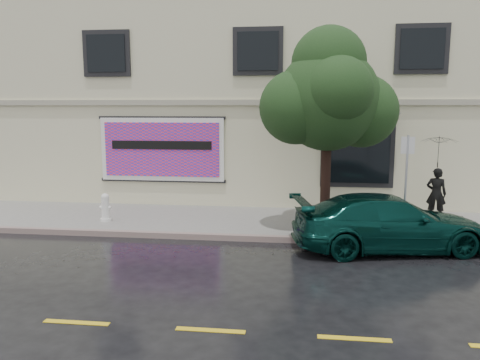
# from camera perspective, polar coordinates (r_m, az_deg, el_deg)

# --- Properties ---
(ground) EXTENTS (90.00, 90.00, 0.00)m
(ground) POSITION_cam_1_polar(r_m,az_deg,el_deg) (10.88, -0.20, -9.62)
(ground) COLOR black
(ground) RESTS_ON ground
(sidewalk) EXTENTS (20.00, 3.50, 0.15)m
(sidewalk) POSITION_cam_1_polar(r_m,az_deg,el_deg) (13.96, 1.48, -5.12)
(sidewalk) COLOR gray
(sidewalk) RESTS_ON ground
(curb) EXTENTS (20.00, 0.18, 0.16)m
(curb) POSITION_cam_1_polar(r_m,az_deg,el_deg) (12.28, 0.68, -7.08)
(curb) COLOR gray
(curb) RESTS_ON ground
(road_marking) EXTENTS (19.00, 0.12, 0.01)m
(road_marking) POSITION_cam_1_polar(r_m,az_deg,el_deg) (7.67, -3.63, -17.81)
(road_marking) COLOR gold
(road_marking) RESTS_ON ground
(building) EXTENTS (20.00, 8.12, 7.00)m
(building) POSITION_cam_1_polar(r_m,az_deg,el_deg) (19.27, 3.19, 9.01)
(building) COLOR beige
(building) RESTS_ON ground
(billboard) EXTENTS (4.30, 0.16, 2.20)m
(billboard) POSITION_cam_1_polar(r_m,az_deg,el_deg) (15.87, -9.51, 3.70)
(billboard) COLOR white
(billboard) RESTS_ON ground
(car) EXTENTS (4.95, 2.90, 1.35)m
(car) POSITION_cam_1_polar(r_m,az_deg,el_deg) (11.95, 17.68, -4.98)
(car) COLOR #072E29
(car) RESTS_ON ground
(pedestrian) EXTENTS (0.65, 0.53, 1.55)m
(pedestrian) POSITION_cam_1_polar(r_m,az_deg,el_deg) (14.95, 22.80, -1.56)
(pedestrian) COLOR black
(pedestrian) RESTS_ON sidewalk
(umbrella) EXTENTS (1.26, 1.26, 0.79)m
(umbrella) POSITION_cam_1_polar(r_m,az_deg,el_deg) (14.79, 23.07, 2.90)
(umbrella) COLOR black
(umbrella) RESTS_ON pedestrian
(street_tree) EXTENTS (2.73, 2.73, 4.86)m
(street_tree) POSITION_cam_1_polar(r_m,az_deg,el_deg) (12.78, 10.64, 9.54)
(street_tree) COLOR black
(street_tree) RESTS_ON sidewalk
(fire_hydrant) EXTENTS (0.34, 0.31, 0.82)m
(fire_hydrant) POSITION_cam_1_polar(r_m,az_deg,el_deg) (14.22, -16.08, -3.25)
(fire_hydrant) COLOR silver
(fire_hydrant) RESTS_ON sidewalk
(sign_pole) EXTENTS (0.32, 0.06, 2.62)m
(sign_pole) POSITION_cam_1_polar(r_m,az_deg,el_deg) (12.36, 19.59, 0.32)
(sign_pole) COLOR #9D9FA5
(sign_pole) RESTS_ON sidewalk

